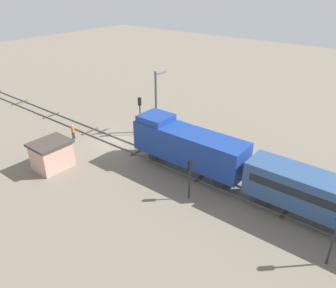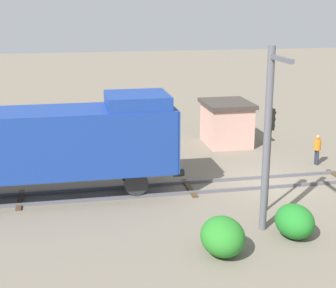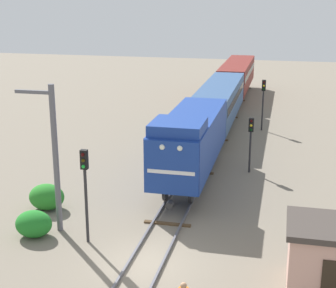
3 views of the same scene
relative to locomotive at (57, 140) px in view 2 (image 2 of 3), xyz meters
name	(u,v)px [view 2 (image 2 of 3)]	position (x,y,z in m)	size (l,w,h in m)	color
ground_plane	(267,183)	(0.00, -10.13, -2.77)	(142.99, 142.99, 0.00)	#756B5B
railway_track	(267,182)	(0.00, -10.13, -2.70)	(2.40, 95.32, 0.16)	#595960
locomotive	(57,140)	(0.00, 0.00, 0.00)	(2.90, 11.60, 4.60)	navy
traffic_signal_near	(270,141)	(-3.20, -8.82, 0.35)	(0.32, 0.34, 4.51)	#262628
traffic_signal_mid	(3,130)	(3.40, 2.70, -0.23)	(0.32, 0.34, 3.63)	#262628
worker_near_track	(317,147)	(2.40, -14.00, -1.78)	(0.38, 0.38, 1.70)	#262B38
catenary_mast	(268,136)	(-5.07, -7.95, 1.09)	(1.94, 0.28, 7.24)	#595960
relay_hut	(227,123)	(7.50, -10.36, -1.38)	(3.50, 2.90, 2.74)	#D19E8C
bush_near	(223,236)	(-6.75, -5.73, -2.07)	(1.92, 1.57, 1.40)	#277A26
bush_mid	(295,221)	(-5.91, -8.87, -2.13)	(1.78, 1.45, 1.29)	#207826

